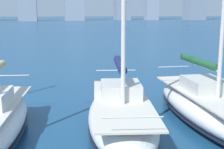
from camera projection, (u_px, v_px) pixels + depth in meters
name	position (u px, v px, depth m)	size (l,w,h in m)	color
sailboat_forest	(209.00, 106.00, 12.93)	(2.54, 8.50, 10.87)	white
sailboat_navy	(121.00, 114.00, 11.79)	(3.56, 7.73, 10.15)	silver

